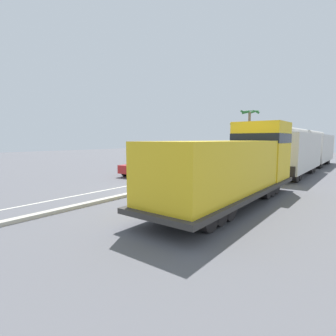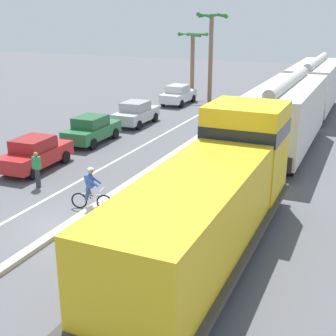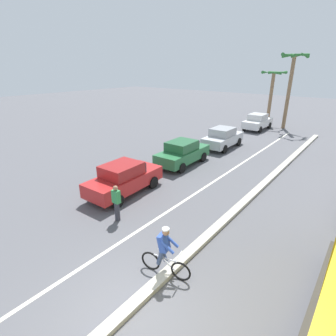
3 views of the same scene
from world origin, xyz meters
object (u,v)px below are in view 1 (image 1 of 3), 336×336
Objects in this scene: hopper_car_middle at (315,148)px; palm_tree_near at (249,123)px; locomotive at (237,167)px; parked_car_green at (175,162)px; parked_car_silver at (202,159)px; parked_car_red at (141,166)px; pedestrian_by_cars at (140,169)px; cyclist at (166,175)px; parked_car_white at (229,156)px; palm_tree_far at (239,133)px; hopper_car_lead at (293,152)px.

palm_tree_near is (-8.81, 1.31, 3.45)m from hopper_car_middle.
palm_tree_near reaches higher than hopper_car_middle.
parked_car_green is (-10.78, 9.51, -0.98)m from locomotive.
parked_car_green and parked_car_silver have the same top height.
hopper_car_middle is 13.95m from parked_car_silver.
parked_car_green is (-0.13, 5.31, 0.00)m from parked_car_red.
hopper_car_middle is 23.34m from pedestrian_by_cars.
parked_car_green is 5.19m from parked_car_silver.
cyclist is (5.23, -3.14, 0.00)m from parked_car_red.
parked_car_red is at bearing 158.43° from locomotive.
parked_car_white is 22.37m from cyclist.
palm_tree_far is at bearing 112.50° from locomotive.
parked_car_silver is 12.56m from pedestrian_by_cars.
locomotive reaches higher than parked_car_green.
parked_car_red is 1.01× the size of parked_car_silver.
hopper_car_middle is 23.36m from cyclist.
hopper_car_middle is at bearing 61.44° from parked_car_red.
parked_car_silver is 0.57× the size of palm_tree_near.
hopper_car_middle is 11.44m from palm_tree_far.
hopper_car_lead is at bearing -90.00° from hopper_car_middle.
palm_tree_near is (-8.81, 25.06, 3.72)m from locomotive.
hopper_car_lead is 11.60m from hopper_car_middle.
parked_car_green is at bearing -97.21° from palm_tree_near.
hopper_car_lead and hopper_car_middle have the same top height.
hopper_car_middle reaches higher than parked_car_red.
hopper_car_lead reaches higher than parked_car_red.
parked_car_silver and parked_car_white have the same top height.
parked_car_red is 5.31m from parked_car_green.
palm_tree_far is (-10.93, 14.24, 2.08)m from hopper_car_lead.
pedestrian_by_cars is at bearing -84.91° from parked_car_white.
palm_tree_far reaches higher than locomotive.
parked_car_green is 13.28m from parked_car_white.
parked_car_red is 10.49m from parked_car_silver.
parked_car_green is 10.00m from cyclist.
cyclist reaches higher than parked_car_silver.
palm_tree_far reaches higher than parked_car_white.
pedestrian_by_cars is at bearing -85.30° from palm_tree_far.
parked_car_green is 2.62× the size of pedestrian_by_cars.
cyclist is at bearing -103.43° from hopper_car_middle.
hopper_car_lead reaches higher than pedestrian_by_cars.
palm_tree_far is at bearing 90.76° from parked_car_red.
locomotive reaches higher than parked_car_white.
pedestrian_by_cars is (-8.95, -9.92, -1.23)m from hopper_car_lead.
hopper_car_lead reaches higher than cyclist.
parked_car_red is 2.64× the size of pedestrian_by_cars.
palm_tree_near reaches higher than hopper_car_lead.
pedestrian_by_cars is (1.69, -1.97, 0.03)m from parked_car_red.
locomotive is 1.56× the size of palm_tree_near.
pedestrian_by_cars is at bearing 161.76° from cyclist.
hopper_car_lead is 1.42× the size of palm_tree_near.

